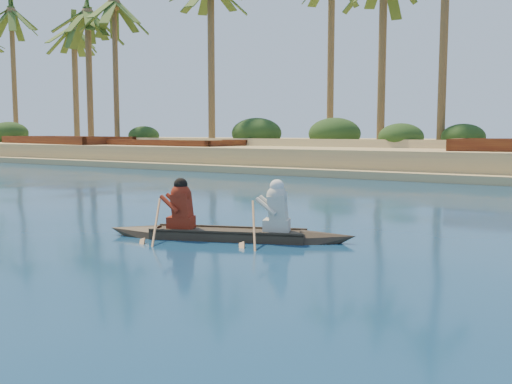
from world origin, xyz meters
The scene contains 6 objects.
sandy_embankment centered at (0.00, 46.89, 0.53)m, with size 150.00×51.00×1.50m.
palm_grove centered at (0.00, 35.00, 8.00)m, with size 110.00×14.00×16.00m, color #3A6322, non-canonical shape.
shrub_cluster centered at (0.00, 31.50, 1.20)m, with size 100.00×6.00×2.40m, color #1E3A15, non-canonical shape.
canoe centered at (7.62, 6.64, 0.28)m, with size 5.10×2.49×1.43m.
barge_left centered at (-22.08, 27.00, 0.76)m, with size 13.61×6.85×2.17m.
barge_mid centered at (-12.00, 27.00, 0.69)m, with size 12.15×5.03×1.97m.
Camera 1 is at (14.21, -2.81, 2.19)m, focal length 40.00 mm.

